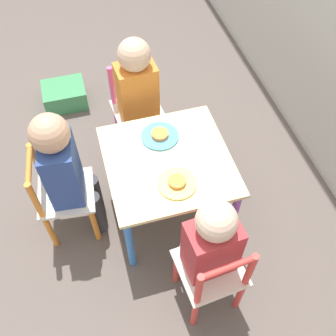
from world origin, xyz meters
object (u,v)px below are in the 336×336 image
object	(u,v)px
child_right	(209,244)
chair_orange	(62,196)
chair_red	(212,275)
plate_left	(160,136)
kids_table	(168,168)
chair_pink	(137,111)
child_left	(138,92)
storage_bin	(65,95)
plate_right	(177,183)
child_front	(66,169)

from	to	relation	value
child_right	chair_orange	bearing A→B (deg)	-47.34
chair_red	plate_left	size ratio (longest dim) A/B	2.97
kids_table	chair_orange	bearing A→B (deg)	-95.74
plate_left	chair_pink	bearing A→B (deg)	-174.14
kids_table	child_left	xyz separation A→B (m)	(-0.45, -0.03, 0.09)
chair_orange	child_right	xyz separation A→B (m)	(0.50, 0.55, 0.16)
chair_pink	storage_bin	xyz separation A→B (m)	(-0.47, -0.39, -0.20)
plate_left	storage_bin	distance (m)	1.01
plate_left	plate_right	distance (m)	0.28
storage_bin	chair_pink	bearing A→B (deg)	39.58
chair_orange	plate_right	size ratio (longest dim) A/B	3.11
chair_red	child_left	size ratio (longest dim) A/B	0.71
plate_right	chair_pink	bearing A→B (deg)	-176.69
chair_pink	storage_bin	world-z (taller)	chair_pink
chair_pink	chair_red	distance (m)	1.02
child_left	plate_right	distance (m)	0.59
plate_right	storage_bin	xyz separation A→B (m)	(-1.12, -0.43, -0.37)
child_front	plate_right	size ratio (longest dim) A/B	4.55
kids_table	chair_red	bearing A→B (deg)	5.15
chair_orange	plate_left	bearing A→B (deg)	-74.09
kids_table	chair_orange	distance (m)	0.52
chair_pink	child_left	xyz separation A→B (m)	(0.06, 0.00, 0.19)
kids_table	plate_right	world-z (taller)	plate_right
child_front	storage_bin	world-z (taller)	child_front
chair_red	chair_orange	size ratio (longest dim) A/B	1.00
chair_orange	storage_bin	size ratio (longest dim) A/B	1.98
child_right	plate_left	bearing A→B (deg)	-91.24
child_left	chair_orange	bearing A→B (deg)	-144.31
chair_red	storage_bin	size ratio (longest dim) A/B	1.98
chair_red	child_left	distance (m)	0.98
kids_table	child_right	world-z (taller)	child_right
chair_pink	child_front	world-z (taller)	child_front
child_front	plate_right	distance (m)	0.49
chair_pink	plate_left	distance (m)	0.41
child_front	plate_right	xyz separation A→B (m)	(0.19, 0.45, -0.03)
plate_right	child_front	bearing A→B (deg)	-112.68
child_left	storage_bin	world-z (taller)	child_left
child_left	child_front	world-z (taller)	child_front
chair_orange	plate_right	distance (m)	0.57
plate_right	child_left	bearing A→B (deg)	-176.78
child_left	storage_bin	distance (m)	0.77
child_front	storage_bin	distance (m)	1.02
chair_red	storage_bin	bearing A→B (deg)	-77.55
chair_pink	child_left	distance (m)	0.20
kids_table	plate_left	size ratio (longest dim) A/B	3.15
plate_right	storage_bin	world-z (taller)	plate_right
child_right	storage_bin	world-z (taller)	child_right
chair_red	plate_right	world-z (taller)	chair_red
child_right	storage_bin	xyz separation A→B (m)	(-1.43, -0.47, -0.36)
chair_red	chair_orange	bearing A→B (deg)	-50.45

